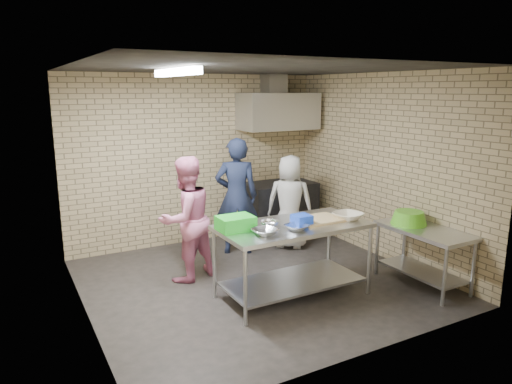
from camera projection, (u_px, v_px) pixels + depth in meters
floor at (257, 282)px, 6.14m from camera, size 4.20×4.20×0.00m
ceiling at (257, 68)px, 5.56m from camera, size 4.20×4.20×0.00m
back_wall at (197, 160)px, 7.56m from camera, size 4.20×0.06×2.70m
front_wall at (366, 218)px, 4.14m from camera, size 4.20×0.06×2.70m
left_wall at (79, 199)px, 4.86m from camera, size 0.06×4.00×2.70m
right_wall at (383, 167)px, 6.84m from camera, size 0.06×4.00×2.70m
prep_table at (293, 260)px, 5.64m from camera, size 1.80×0.90×0.90m
side_counter at (422, 257)px, 5.97m from camera, size 0.60×1.20×0.75m
stove at (279, 208)px, 8.09m from camera, size 1.20×0.70×0.90m
range_hood at (278, 111)px, 7.78m from camera, size 1.30×0.60×0.60m
hood_duct at (274, 84)px, 7.82m from camera, size 0.35×0.30×0.30m
wall_shelf at (287, 121)px, 8.13m from camera, size 0.80×0.20×0.04m
fluorescent_fixture at (176, 72)px, 5.11m from camera, size 0.10×1.25×0.08m
green_crate at (236, 223)px, 5.30m from camera, size 0.40×0.30×0.16m
blue_tub at (302, 220)px, 5.47m from camera, size 0.20×0.20×0.13m
cutting_board at (318, 220)px, 5.69m from camera, size 0.55×0.42×0.03m
mixing_bowl_a at (265, 232)px, 5.13m from camera, size 0.32×0.32×0.07m
mixing_bowl_b at (269, 224)px, 5.44m from camera, size 0.25×0.25×0.07m
mixing_bowl_c at (297, 227)px, 5.30m from camera, size 0.30×0.30×0.06m
ceramic_bowl at (348, 216)px, 5.74m from camera, size 0.40×0.40×0.08m
green_basin at (409, 218)px, 6.07m from camera, size 0.46×0.46×0.17m
bottle_red at (275, 115)px, 7.98m from camera, size 0.07×0.07×0.18m
man_navy at (237, 196)px, 7.08m from camera, size 0.76×0.64×1.77m
woman_pink at (186, 219)px, 6.08m from camera, size 0.94×0.83×1.63m
woman_white at (290, 202)px, 7.34m from camera, size 0.86×0.81×1.47m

